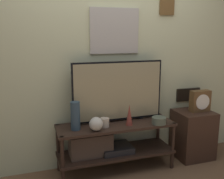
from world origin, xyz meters
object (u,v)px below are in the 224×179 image
candle_jar (105,122)px  vase_slim_bronze (129,115)px  vase_tall_ceramic (75,116)px  mantel_clock (200,101)px  television (118,91)px  vase_wide_bowl (159,120)px  vase_round_glass (96,124)px

candle_jar → vase_slim_bronze: bearing=-6.3°
vase_tall_ceramic → mantel_clock: (1.58, 0.02, 0.03)m
television → vase_slim_bronze: size_ratio=4.51×
vase_wide_bowl → vase_tall_ceramic: vase_tall_ceramic is taller
vase_tall_ceramic → mantel_clock: 1.58m
vase_slim_bronze → vase_round_glass: bearing=-172.7°
mantel_clock → vase_round_glass: bearing=-175.2°
vase_round_glass → vase_tall_ceramic: vase_tall_ceramic is taller
vase_slim_bronze → vase_wide_bowl: bearing=-12.0°
vase_round_glass → vase_tall_ceramic: 0.24m
television → vase_wide_bowl: bearing=-30.2°
television → candle_jar: television is taller
vase_slim_bronze → mantel_clock: mantel_clock is taller
vase_round_glass → vase_slim_bronze: 0.40m
vase_slim_bronze → mantel_clock: size_ratio=0.89×
vase_wide_bowl → television: bearing=149.8°
vase_round_glass → vase_tall_ceramic: bearing=155.0°
television → vase_round_glass: size_ratio=7.28×
vase_wide_bowl → vase_tall_ceramic: 0.95m
vase_round_glass → mantel_clock: (1.38, 0.12, 0.11)m
vase_wide_bowl → vase_slim_bronze: vase_slim_bronze is taller
television → vase_slim_bronze: bearing=-66.0°
vase_slim_bronze → mantel_clock: (0.98, 0.07, 0.06)m
vase_wide_bowl → mantel_clock: bearing=11.9°
television → vase_tall_ceramic: (-0.52, -0.12, -0.21)m
vase_tall_ceramic → candle_jar: (0.32, -0.01, -0.10)m
vase_wide_bowl → vase_slim_bronze: 0.35m
vase_tall_ceramic → vase_slim_bronze: (0.60, -0.04, -0.03)m
candle_jar → mantel_clock: mantel_clock is taller
vase_slim_bronze → television: bearing=114.0°
vase_round_glass → vase_tall_ceramic: (-0.20, 0.09, 0.08)m
vase_round_glass → vase_wide_bowl: (0.73, -0.02, -0.03)m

